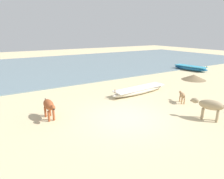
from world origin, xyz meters
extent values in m
plane|color=beige|center=(0.00, 0.00, 0.00)|extent=(80.00, 80.00, 0.00)
cube|color=slate|center=(0.00, 17.10, 0.04)|extent=(60.00, 20.00, 0.08)
ellipsoid|color=beige|center=(3.13, 2.79, 0.21)|extent=(4.64, 1.21, 0.43)
cube|color=white|center=(3.13, 2.79, 0.39)|extent=(4.09, 1.15, 0.07)
cube|color=olive|center=(2.79, 2.77, 0.33)|extent=(0.18, 0.75, 0.04)
cylinder|color=olive|center=(1.03, 2.63, 0.53)|extent=(0.06, 0.06, 0.20)
ellipsoid|color=#1E669E|center=(13.29, 6.46, 0.25)|extent=(1.57, 3.87, 0.50)
cube|color=#3399BF|center=(13.29, 6.46, 0.46)|extent=(1.48, 3.42, 0.07)
cube|color=olive|center=(13.33, 6.18, 0.39)|extent=(0.87, 0.25, 0.04)
cylinder|color=olive|center=(13.55, 4.75, 0.60)|extent=(0.06, 0.06, 0.20)
ellipsoid|color=tan|center=(3.19, -2.30, 0.75)|extent=(0.86, 1.19, 0.48)
ellipsoid|color=tan|center=(2.89, -1.63, 0.84)|extent=(0.35, 0.42, 0.26)
sphere|color=#2D2119|center=(2.82, -1.48, 0.81)|extent=(0.13, 0.13, 0.10)
cylinder|color=tan|center=(2.95, -2.05, 0.28)|extent=(0.11, 0.11, 0.55)
cylinder|color=tan|center=(3.16, -1.95, 0.28)|extent=(0.11, 0.11, 0.55)
cylinder|color=tan|center=(3.21, -2.64, 0.28)|extent=(0.11, 0.11, 0.55)
cylinder|color=tan|center=(3.43, -2.54, 0.28)|extent=(0.11, 0.11, 0.55)
ellipsoid|color=tan|center=(4.02, -0.01, 0.47)|extent=(0.62, 0.72, 0.30)
ellipsoid|color=tan|center=(4.28, 0.36, 0.52)|extent=(0.24, 0.26, 0.16)
sphere|color=#2D2119|center=(4.34, 0.45, 0.51)|extent=(0.09, 0.09, 0.06)
cylinder|color=tan|center=(4.07, 0.20, 0.17)|extent=(0.07, 0.07, 0.35)
cylinder|color=tan|center=(4.20, 0.11, 0.17)|extent=(0.07, 0.07, 0.35)
cylinder|color=tan|center=(3.84, -0.13, 0.17)|extent=(0.07, 0.07, 0.35)
cylinder|color=tan|center=(3.96, -0.22, 0.17)|extent=(0.07, 0.07, 0.35)
cylinder|color=#2D2119|center=(3.81, -0.31, 0.44)|extent=(0.02, 0.02, 0.28)
ellipsoid|color=#9E4C28|center=(-3.21, 1.90, 0.72)|extent=(0.42, 1.05, 0.46)
ellipsoid|color=#9E4C28|center=(-3.21, 1.21, 0.79)|extent=(0.21, 0.34, 0.25)
sphere|color=#2D2119|center=(-3.21, 1.05, 0.77)|extent=(0.10, 0.10, 0.10)
cylinder|color=#9E4C28|center=(-3.10, 1.60, 0.26)|extent=(0.10, 0.10, 0.52)
cylinder|color=#9E4C28|center=(-3.32, 1.60, 0.26)|extent=(0.10, 0.10, 0.52)
cylinder|color=#9E4C28|center=(-3.10, 2.21, 0.26)|extent=(0.10, 0.10, 0.52)
cylinder|color=#9E4C28|center=(-3.33, 2.21, 0.26)|extent=(0.10, 0.10, 0.52)
cylinder|color=#2D2119|center=(-3.21, 2.45, 0.67)|extent=(0.03, 0.03, 0.43)
cone|color=#7A6647|center=(9.74, 3.42, 0.23)|extent=(2.45, 2.45, 0.45)
camera|label=1|loc=(-5.42, -7.27, 4.04)|focal=32.19mm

